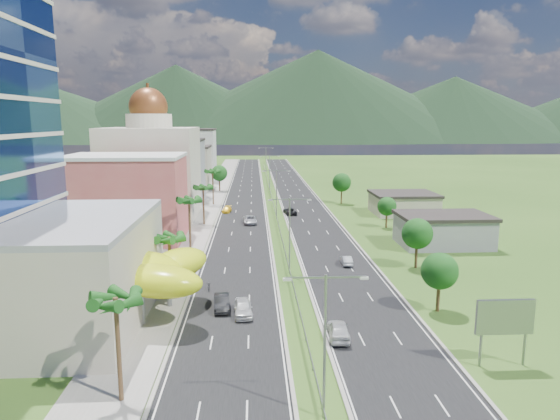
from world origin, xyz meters
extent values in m
plane|color=#2D5119|center=(0.00, 0.00, 0.00)|extent=(500.00, 500.00, 0.00)
cube|color=black|center=(-7.50, 90.00, 0.02)|extent=(11.00, 260.00, 0.04)
cube|color=black|center=(7.50, 90.00, 0.02)|extent=(11.00, 260.00, 0.04)
cube|color=gray|center=(-17.00, 90.00, 0.06)|extent=(7.00, 260.00, 0.12)
cube|color=gray|center=(0.00, 72.00, 0.62)|extent=(0.08, 216.00, 0.28)
cube|color=gray|center=(0.00, 174.00, 0.35)|extent=(0.10, 0.12, 0.70)
cylinder|color=gray|center=(0.00, -25.00, 5.50)|extent=(0.20, 0.20, 11.00)
cube|color=gray|center=(-1.44, -25.00, 10.80)|extent=(2.88, 0.12, 0.12)
cube|color=gray|center=(1.44, -25.00, 10.80)|extent=(2.88, 0.12, 0.12)
cube|color=silver|center=(-2.72, -25.00, 10.70)|extent=(0.60, 0.25, 0.18)
cube|color=silver|center=(2.72, -25.00, 10.70)|extent=(0.60, 0.25, 0.18)
cylinder|color=gray|center=(0.00, 10.00, 5.50)|extent=(0.20, 0.20, 11.00)
cube|color=gray|center=(-1.44, 10.00, 10.80)|extent=(2.88, 0.12, 0.12)
cube|color=gray|center=(1.44, 10.00, 10.80)|extent=(2.88, 0.12, 0.12)
cube|color=silver|center=(-2.72, 10.00, 10.70)|extent=(0.60, 0.25, 0.18)
cube|color=silver|center=(2.72, 10.00, 10.70)|extent=(0.60, 0.25, 0.18)
cylinder|color=gray|center=(0.00, 50.00, 5.50)|extent=(0.20, 0.20, 11.00)
cube|color=gray|center=(-1.44, 50.00, 10.80)|extent=(2.88, 0.12, 0.12)
cube|color=gray|center=(1.44, 50.00, 10.80)|extent=(2.88, 0.12, 0.12)
cube|color=silver|center=(-2.72, 50.00, 10.70)|extent=(0.60, 0.25, 0.18)
cube|color=silver|center=(2.72, 50.00, 10.70)|extent=(0.60, 0.25, 0.18)
cylinder|color=gray|center=(0.00, 95.00, 5.50)|extent=(0.20, 0.20, 11.00)
cube|color=gray|center=(-1.44, 95.00, 10.80)|extent=(2.88, 0.12, 0.12)
cube|color=gray|center=(1.44, 95.00, 10.80)|extent=(2.88, 0.12, 0.12)
cube|color=silver|center=(-2.72, 95.00, 10.70)|extent=(0.60, 0.25, 0.18)
cube|color=silver|center=(2.72, 95.00, 10.70)|extent=(0.60, 0.25, 0.18)
cylinder|color=gray|center=(0.00, 140.00, 5.50)|extent=(0.20, 0.20, 11.00)
cube|color=gray|center=(-1.44, 140.00, 10.80)|extent=(2.88, 0.12, 0.12)
cube|color=gray|center=(1.44, 140.00, 10.80)|extent=(2.88, 0.12, 0.12)
cube|color=silver|center=(-2.72, 140.00, 10.70)|extent=(0.60, 0.25, 0.18)
cube|color=silver|center=(2.72, 140.00, 10.70)|extent=(0.60, 0.25, 0.18)
cube|color=#B2A793|center=(-32.00, -6.00, 5.50)|extent=(30.00, 24.00, 11.00)
cylinder|color=gray|center=(-24.00, -2.00, 2.00)|extent=(0.50, 0.50, 4.00)
cylinder|color=gray|center=(-17.00, -7.00, 2.00)|extent=(0.50, 0.50, 4.00)
cylinder|color=gray|center=(-21.00, -10.00, 2.00)|extent=(0.50, 0.50, 4.00)
cylinder|color=gray|center=(-15.00, -2.00, 2.00)|extent=(0.50, 0.50, 4.00)
cube|color=#C45050|center=(-28.00, 32.00, 7.50)|extent=(20.00, 15.00, 15.00)
cube|color=beige|center=(-28.00, 55.00, 10.00)|extent=(20.00, 20.00, 20.00)
cylinder|color=beige|center=(-28.00, 55.00, 21.50)|extent=(10.00, 10.00, 3.00)
sphere|color=brown|center=(-28.00, 55.00, 24.50)|extent=(8.40, 8.40, 8.40)
cube|color=gray|center=(-27.00, 80.00, 8.00)|extent=(16.00, 15.00, 16.00)
cube|color=#B2A793|center=(-27.00, 102.00, 6.50)|extent=(16.00, 15.00, 13.00)
cube|color=silver|center=(-27.00, 125.00, 9.00)|extent=(16.00, 15.00, 18.00)
cylinder|color=gray|center=(15.00, -18.00, 1.60)|extent=(0.24, 0.24, 3.20)
cylinder|color=gray|center=(19.00, -18.00, 1.60)|extent=(0.24, 0.24, 3.20)
cube|color=#D85919|center=(17.00, -18.00, 4.60)|extent=(5.20, 0.35, 3.20)
cube|color=gray|center=(28.00, 25.00, 2.50)|extent=(15.00, 10.00, 5.00)
cube|color=#B2A793|center=(30.00, 55.00, 2.20)|extent=(14.00, 12.00, 4.40)
cylinder|color=#47301C|center=(-15.50, -22.00, 4.25)|extent=(0.36, 0.36, 8.50)
cylinder|color=#47301C|center=(-15.50, 2.00, 3.75)|extent=(0.36, 0.36, 7.50)
cylinder|color=#47301C|center=(-15.50, 22.00, 4.50)|extent=(0.36, 0.36, 9.00)
cylinder|color=#47301C|center=(-15.50, 45.00, 4.00)|extent=(0.36, 0.36, 8.00)
cylinder|color=#47301C|center=(-15.50, 70.00, 4.40)|extent=(0.36, 0.36, 8.80)
cylinder|color=#47301C|center=(-15.50, 95.00, 2.45)|extent=(0.40, 0.40, 4.90)
sphere|color=#1A5219|center=(-15.50, 95.00, 5.60)|extent=(4.90, 4.90, 4.90)
cylinder|color=#47301C|center=(16.00, -5.00, 2.10)|extent=(0.40, 0.40, 4.20)
sphere|color=#1A5219|center=(16.00, -5.00, 4.80)|extent=(4.20, 4.20, 4.20)
cylinder|color=#47301C|center=(19.00, 12.00, 2.27)|extent=(0.40, 0.40, 4.55)
sphere|color=#1A5219|center=(19.00, 12.00, 5.20)|extent=(4.55, 4.55, 4.55)
cylinder|color=#47301C|center=(22.00, 40.00, 1.92)|extent=(0.40, 0.40, 3.85)
sphere|color=#1A5219|center=(22.00, 40.00, 4.40)|extent=(3.85, 3.85, 3.85)
cylinder|color=#47301C|center=(18.00, 70.00, 2.45)|extent=(0.40, 0.40, 4.90)
sphere|color=#1A5219|center=(18.00, 70.00, 5.60)|extent=(4.90, 4.90, 4.90)
imported|color=silver|center=(-6.35, -5.04, 0.89)|extent=(2.38, 5.13, 1.70)
imported|color=black|center=(-8.83, -3.08, 0.86)|extent=(2.10, 5.10, 1.64)
imported|color=#A9ABB1|center=(-5.87, 45.31, 0.85)|extent=(3.14, 6.05, 1.63)
imported|color=yellow|center=(-11.43, 58.75, 0.70)|extent=(2.37, 4.73, 1.32)
imported|color=silver|center=(3.37, -11.61, 0.91)|extent=(2.35, 5.20, 1.73)
imported|color=#9B9EA3|center=(8.93, 14.07, 0.71)|extent=(1.45, 4.10, 1.35)
imported|color=black|center=(3.37, 55.50, 0.78)|extent=(3.25, 5.62, 1.47)
imported|color=black|center=(-10.90, 3.60, 0.73)|extent=(0.85, 2.21, 1.38)
camera|label=1|loc=(-5.01, -58.36, 21.69)|focal=32.00mm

